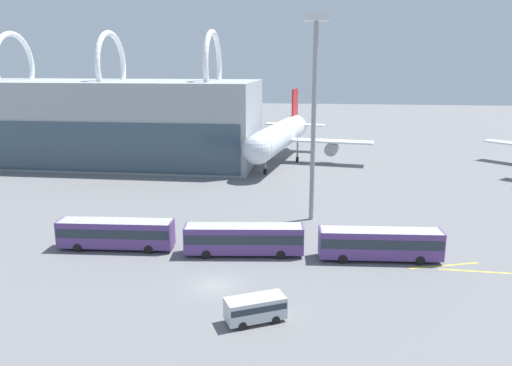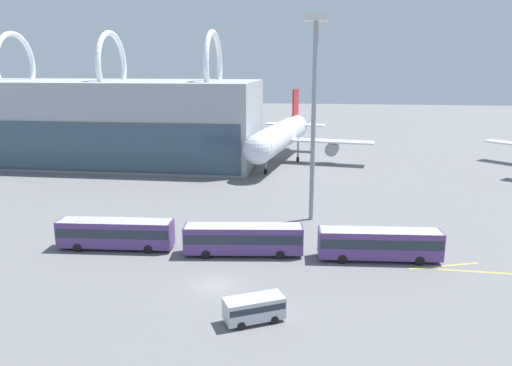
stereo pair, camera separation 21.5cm
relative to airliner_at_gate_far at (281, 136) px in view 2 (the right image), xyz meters
name	(u,v)px [view 2 (the right image)]	position (x,y,z in m)	size (l,w,h in m)	color
ground_plane	(215,285)	(-1.15, -62.26, -5.69)	(440.00, 440.00, 0.00)	slate
terminal_building	(21,119)	(-56.87, -3.80, 3.18)	(103.85, 25.96, 27.40)	#9EA3A8
airliner_at_gate_far	(281,136)	(0.00, 0.00, 0.00)	(39.21, 41.28, 14.80)	silver
shuttle_bus_0	(116,232)	(-14.50, -54.09, -3.70)	(13.29, 3.58, 3.39)	#56387A
shuttle_bus_1	(243,238)	(0.33, -54.04, -3.70)	(13.37, 4.24, 3.39)	#56387A
shuttle_bus_2	(379,243)	(15.17, -53.61, -3.70)	(13.31, 3.69, 3.39)	#56387A
service_van_foreground	(254,307)	(3.49, -68.56, -4.43)	(5.33, 4.06, 2.12)	#B2B7BC
floodlight_mast	(315,81)	(7.52, -39.99, 12.93)	(3.07, 3.07, 26.75)	gray
lane_stripe_1	(488,272)	(25.95, -55.60, -5.69)	(9.83, 0.25, 0.01)	yellow
lane_stripe_2	(444,266)	(21.88, -54.43, -5.69)	(8.00, 0.25, 0.01)	yellow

